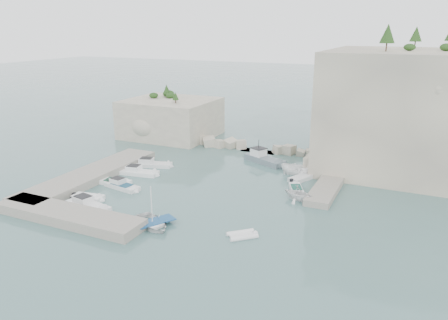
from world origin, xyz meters
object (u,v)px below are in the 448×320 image
at_px(tender_east_a, 298,200).
at_px(rowboat, 153,226).
at_px(inflatable_dinghy, 242,237).
at_px(tender_east_d, 299,175).
at_px(work_boat, 265,163).
at_px(motorboat_d, 122,188).
at_px(motorboat_f, 89,208).
at_px(tender_east_b, 296,191).
at_px(motorboat_a, 152,166).
at_px(motorboat_b, 139,174).
at_px(tender_east_c, 303,179).
at_px(motorboat_c, 115,184).
at_px(motorboat_e, 88,200).

bearing_deg(tender_east_a, rowboat, 153.59).
xyz_separation_m(inflatable_dinghy, tender_east_d, (-0.04, 20.85, 0.00)).
bearing_deg(work_boat, tender_east_a, -29.53).
xyz_separation_m(motorboat_d, work_boat, (12.96, 18.42, 0.00)).
distance_m(motorboat_f, tender_east_b, 25.53).
relative_size(motorboat_a, motorboat_b, 1.06).
xyz_separation_m(motorboat_f, tender_east_b, (20.33, 15.44, 0.00)).
height_order(tender_east_d, work_boat, work_boat).
bearing_deg(tender_east_c, rowboat, 176.96).
distance_m(motorboat_c, tender_east_a, 24.29).
height_order(motorboat_a, rowboat, motorboat_a).
height_order(rowboat, tender_east_c, rowboat).
xyz_separation_m(motorboat_a, motorboat_d, (1.76, -9.51, 0.00)).
bearing_deg(tender_east_c, tender_east_d, 55.61).
bearing_deg(tender_east_d, tender_east_c, -160.70).
bearing_deg(motorboat_d, tender_east_c, 43.38).
bearing_deg(tender_east_b, motorboat_a, 62.80).
bearing_deg(inflatable_dinghy, motorboat_a, 100.80).
relative_size(motorboat_f, tender_east_a, 1.75).
bearing_deg(motorboat_d, motorboat_a, 110.61).
distance_m(inflatable_dinghy, work_boat, 25.24).
relative_size(motorboat_e, tender_east_c, 0.84).
height_order(rowboat, tender_east_a, tender_east_a).
relative_size(motorboat_b, work_boat, 0.78).
xyz_separation_m(motorboat_a, rowboat, (11.69, -17.30, 0.00)).
bearing_deg(motorboat_d, rowboat, -27.95).
bearing_deg(tender_east_b, tender_east_a, 175.52).
distance_m(tender_east_d, work_boat, 7.32).
distance_m(tender_east_c, tender_east_d, 1.82).
distance_m(motorboat_b, work_boat, 19.20).
bearing_deg(inflatable_dinghy, tender_east_b, 41.56).
height_order(motorboat_d, inflatable_dinghy, motorboat_d).
relative_size(tender_east_a, tender_east_b, 0.90).
bearing_deg(motorboat_d, motorboat_c, 164.48).
xyz_separation_m(tender_east_a, tender_east_c, (-1.47, 7.46, 0.00)).
height_order(motorboat_b, work_boat, work_boat).
bearing_deg(tender_east_a, work_boat, 49.74).
bearing_deg(rowboat, motorboat_a, 63.70).
bearing_deg(motorboat_c, tender_east_b, 12.67).
relative_size(rowboat, tender_east_b, 1.27).
height_order(motorboat_f, tender_east_c, motorboat_f).
bearing_deg(work_boat, motorboat_c, -105.24).
distance_m(motorboat_a, motorboat_e, 14.38).
xyz_separation_m(inflatable_dinghy, tender_east_a, (2.41, 11.85, 0.00)).
distance_m(motorboat_c, inflatable_dinghy, 22.48).
bearing_deg(tender_east_c, motorboat_b, 132.97).
distance_m(motorboat_f, tender_east_c, 28.32).
relative_size(inflatable_dinghy, tender_east_b, 0.76).
xyz_separation_m(motorboat_e, rowboat, (11.30, -2.92, 0.00)).
relative_size(motorboat_c, motorboat_e, 1.15).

